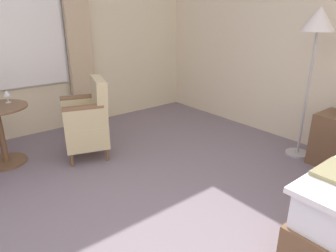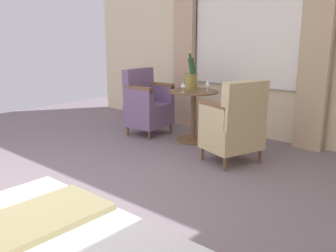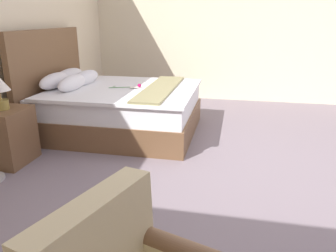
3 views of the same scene
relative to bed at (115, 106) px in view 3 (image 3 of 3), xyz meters
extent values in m
plane|color=slate|center=(-1.15, -1.89, -0.36)|extent=(8.11, 8.11, 0.00)
cube|color=beige|center=(2.22, -1.89, 1.15)|extent=(0.12, 6.04, 3.02)
cube|color=brown|center=(0.00, -0.10, -0.20)|extent=(1.64, 2.00, 0.32)
cube|color=white|center=(0.00, -0.10, 0.09)|extent=(1.59, 1.94, 0.25)
cube|color=white|center=(0.00, -0.16, 0.24)|extent=(1.67, 1.88, 0.04)
cube|color=#8E875B|center=(0.00, -0.65, 0.27)|extent=(1.64, 0.36, 0.03)
cube|color=brown|center=(0.00, 0.94, 0.48)|extent=(1.72, 0.08, 1.04)
ellipsoid|color=white|center=(-0.20, 0.74, 0.35)|extent=(0.69, 0.24, 0.20)
ellipsoid|color=white|center=(0.20, 0.74, 0.35)|extent=(0.69, 0.23, 0.20)
ellipsoid|color=white|center=(-0.20, 0.49, 0.33)|extent=(0.69, 0.25, 0.21)
ellipsoid|color=white|center=(0.20, 0.49, 0.33)|extent=(0.69, 0.23, 0.20)
cylinder|color=#2D6628|center=(-0.02, -0.16, 0.27)|extent=(0.15, 0.38, 0.01)
sphere|color=#B20F4C|center=(0.05, -0.35, 0.29)|extent=(0.05, 0.05, 0.05)
ellipsoid|color=#33702D|center=(-0.02, -0.02, 0.27)|extent=(0.05, 0.05, 0.01)
cube|color=white|center=(-0.01, -0.30, 0.27)|extent=(0.11, 0.13, 0.00)
cube|color=brown|center=(-1.23, 0.77, -0.06)|extent=(0.50, 0.44, 0.60)
sphere|color=tan|center=(-0.97, 0.77, 0.07)|extent=(0.02, 0.02, 0.02)
cylinder|color=olive|center=(-1.23, 0.77, 0.29)|extent=(0.15, 0.15, 0.10)
cylinder|color=tan|center=(-1.23, 0.77, 0.39)|extent=(0.02, 0.02, 0.10)
cylinder|color=brown|center=(-3.07, -1.45, 0.30)|extent=(0.22, 0.45, 0.09)
camera|label=1|loc=(-0.02, -2.69, 1.27)|focal=32.00mm
camera|label=2|loc=(0.25, 0.80, 1.08)|focal=40.00mm
camera|label=3|loc=(-4.11, -1.61, 1.17)|focal=35.00mm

